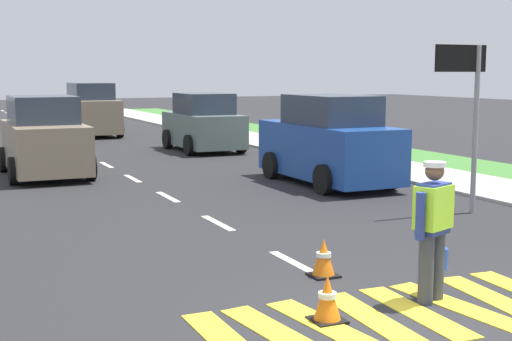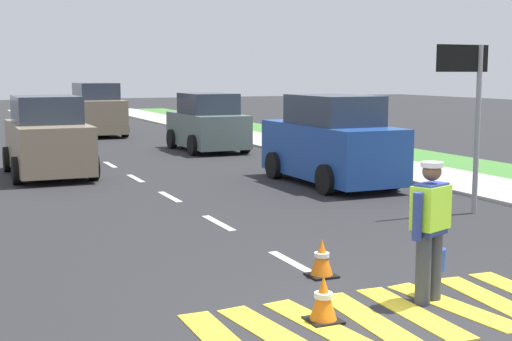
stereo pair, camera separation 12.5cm
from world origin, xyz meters
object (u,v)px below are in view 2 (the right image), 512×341
Objects in this scene: lane_direction_sign at (468,88)px; car_oncoming_lead at (48,139)px; road_worker at (431,225)px; traffic_cone_far at (322,258)px; car_parked_curbside at (331,143)px; car_parked_far at (207,124)px; car_outgoing_far at (96,111)px; traffic_cone_near at (323,299)px.

lane_direction_sign is 10.88m from car_oncoming_lead.
road_worker is 1.71m from traffic_cone_far.
traffic_cone_far is at bearing -120.29° from car_parked_curbside.
lane_direction_sign reaches higher than traffic_cone_far.
car_parked_curbside is (0.19, -8.27, 0.08)m from car_parked_far.
car_outgoing_far is at bearing 98.99° from car_parked_curbside.
car_parked_curbside is at bearing 59.71° from traffic_cone_far.
lane_direction_sign is at bearing 38.04° from traffic_cone_near.
traffic_cone_far is 0.13× the size of car_parked_far.
car_oncoming_lead is at bearing 127.34° from lane_direction_sign.
road_worker is at bearing -100.97° from car_parked_far.
lane_direction_sign reaches higher than car_oncoming_lead.
lane_direction_sign is 0.78× the size of car_oncoming_lead.
traffic_cone_near is (-5.37, -4.20, -2.15)m from lane_direction_sign.
car_outgoing_far reaches higher than road_worker.
car_outgoing_far is (1.56, 22.86, 0.80)m from traffic_cone_far.
car_outgoing_far is at bearing 98.39° from lane_direction_sign.
traffic_cone_near is 1.01× the size of traffic_cone_far.
traffic_cone_far is (-4.54, -2.65, -2.15)m from lane_direction_sign.
car_parked_far is at bearing 93.01° from lane_direction_sign.
car_oncoming_lead is (-6.07, 4.25, -0.03)m from car_parked_curbside.
traffic_cone_near is at bearing -95.60° from car_outgoing_far.
traffic_cone_far is at bearing -79.91° from car_oncoming_lead.
car_outgoing_far is 12.17m from car_oncoming_lead.
traffic_cone_far is 8.11m from car_parked_curbside.
traffic_cone_far is 22.93m from car_outgoing_far.
traffic_cone_near is (-1.48, -0.11, -0.68)m from road_worker.
car_parked_curbside is (3.43, 8.41, 0.07)m from road_worker.
car_outgoing_far is (-2.98, 20.21, -1.36)m from lane_direction_sign.
lane_direction_sign is at bearing -81.61° from car_outgoing_far.
traffic_cone_far is at bearing -104.28° from car_parked_far.
lane_direction_sign reaches higher than car_parked_curbside.
car_parked_far is at bearing 75.72° from traffic_cone_far.
car_oncoming_lead is at bearing 100.09° from traffic_cone_far.
traffic_cone_far is 15.74m from car_parked_far.
car_parked_curbside is (4.08, 6.98, 0.75)m from traffic_cone_far.
car_oncoming_lead is (-2.00, 11.23, 0.72)m from traffic_cone_far.
lane_direction_sign is 4.57m from car_parked_curbside.
car_outgoing_far is at bearing 72.99° from car_oncoming_lead.
car_parked_far is 7.12m from car_oncoming_lead.
car_outgoing_far reaches higher than car_parked_curbside.
car_outgoing_far is at bearing 86.09° from traffic_cone_far.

